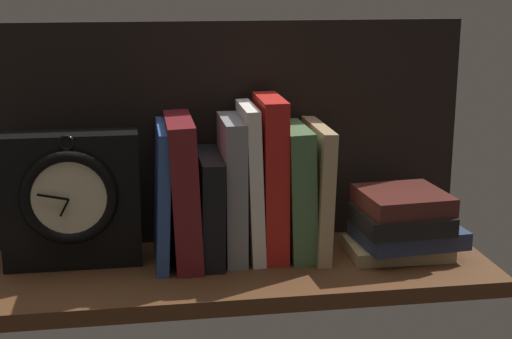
% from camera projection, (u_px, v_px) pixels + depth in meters
% --- Properties ---
extents(ground_plane, '(0.79, 0.27, 0.03)m').
position_uv_depth(ground_plane, '(241.00, 271.00, 1.21)').
color(ground_plane, '#4C2D19').
extents(back_panel, '(0.79, 0.01, 0.37)m').
position_uv_depth(back_panel, '(230.00, 133.00, 1.28)').
color(back_panel, black).
rests_on(back_panel, ground_plane).
extents(book_blue_modern, '(0.03, 0.16, 0.22)m').
position_uv_depth(book_blue_modern, '(162.00, 194.00, 1.20)').
color(book_blue_modern, '#2D4C8E').
rests_on(book_blue_modern, ground_plane).
extents(book_maroon_dawkins, '(0.05, 0.17, 0.23)m').
position_uv_depth(book_maroon_dawkins, '(183.00, 190.00, 1.20)').
color(book_maroon_dawkins, maroon).
rests_on(book_maroon_dawkins, ground_plane).
extents(book_black_skeptic, '(0.04, 0.16, 0.17)m').
position_uv_depth(book_black_skeptic, '(209.00, 207.00, 1.22)').
color(book_black_skeptic, black).
rests_on(book_black_skeptic, ground_plane).
extents(book_gray_chess, '(0.03, 0.13, 0.23)m').
position_uv_depth(book_gray_chess, '(232.00, 188.00, 1.21)').
color(book_gray_chess, gray).
rests_on(book_gray_chess, ground_plane).
extents(book_white_catcher, '(0.03, 0.13, 0.25)m').
position_uv_depth(book_white_catcher, '(251.00, 182.00, 1.22)').
color(book_white_catcher, silver).
rests_on(book_white_catcher, ground_plane).
extents(book_red_requiem, '(0.04, 0.13, 0.26)m').
position_uv_depth(book_red_requiem, '(271.00, 177.00, 1.22)').
color(book_red_requiem, red).
rests_on(book_red_requiem, ground_plane).
extents(book_green_romantic, '(0.05, 0.14, 0.21)m').
position_uv_depth(book_green_romantic, '(296.00, 191.00, 1.23)').
color(book_green_romantic, '#476B44').
rests_on(book_green_romantic, ground_plane).
extents(book_tan_shortstories, '(0.03, 0.16, 0.21)m').
position_uv_depth(book_tan_shortstories, '(316.00, 189.00, 1.24)').
color(book_tan_shortstories, tan).
rests_on(book_tan_shortstories, ground_plane).
extents(framed_clock, '(0.21, 0.07, 0.21)m').
position_uv_depth(framed_clock, '(71.00, 199.00, 1.18)').
color(framed_clock, black).
rests_on(framed_clock, ground_plane).
extents(book_stack_side, '(0.18, 0.14, 0.11)m').
position_uv_depth(book_stack_side, '(403.00, 224.00, 1.23)').
color(book_stack_side, '#9E8966').
rests_on(book_stack_side, ground_plane).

